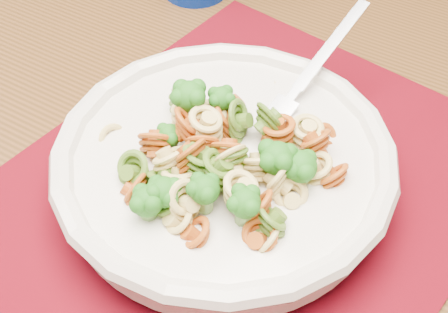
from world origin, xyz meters
TOP-DOWN VIEW (x-y plane):
  - dining_table at (0.20, -0.17)m, footprint 1.59×1.32m
  - placemat at (0.19, -0.29)m, footprint 0.55×0.47m
  - pasta_bowl at (0.19, -0.27)m, footprint 0.29×0.29m
  - pasta_broccoli_heap at (0.19, -0.27)m, footprint 0.24×0.24m
  - fork at (0.26, -0.26)m, footprint 0.18×0.06m

SIDE VIEW (x-z plane):
  - dining_table at x=0.20m, z-range 0.28..1.05m
  - placemat at x=0.19m, z-range 0.77..0.77m
  - pasta_bowl at x=0.19m, z-range 0.78..0.83m
  - fork at x=0.26m, z-range 0.78..0.86m
  - pasta_broccoli_heap at x=0.19m, z-range 0.79..0.85m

